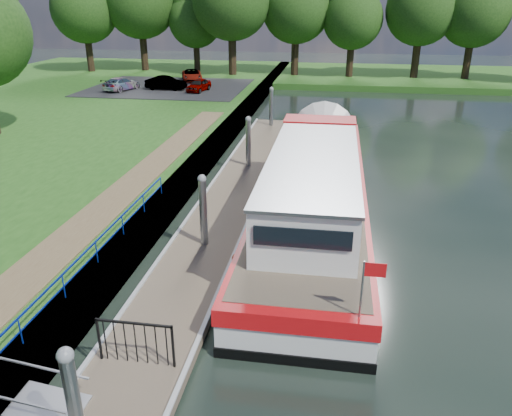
% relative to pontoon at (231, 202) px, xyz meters
% --- Properties ---
extents(bank_edge, '(1.10, 90.00, 0.78)m').
position_rel_pontoon_xyz_m(bank_edge, '(-2.55, 2.00, 0.20)').
color(bank_edge, '#473D2D').
rests_on(bank_edge, ground).
extents(far_bank, '(60.00, 18.00, 0.60)m').
position_rel_pontoon_xyz_m(far_bank, '(12.00, 39.00, 0.12)').
color(far_bank, '#1F4C15').
rests_on(far_bank, ground).
extents(footpath, '(1.60, 40.00, 0.05)m').
position_rel_pontoon_xyz_m(footpath, '(-4.40, -5.00, 0.62)').
color(footpath, brown).
rests_on(footpath, riverbank).
extents(carpark, '(14.00, 12.00, 0.06)m').
position_rel_pontoon_xyz_m(carpark, '(-11.00, 25.00, 0.62)').
color(carpark, black).
rests_on(carpark, riverbank).
extents(blue_fence, '(0.04, 18.04, 0.72)m').
position_rel_pontoon_xyz_m(blue_fence, '(-2.75, -10.00, 1.13)').
color(blue_fence, '#0C2DBF').
rests_on(blue_fence, riverbank).
extents(pontoon, '(2.50, 30.00, 0.56)m').
position_rel_pontoon_xyz_m(pontoon, '(0.00, 0.00, 0.00)').
color(pontoon, brown).
rests_on(pontoon, ground).
extents(mooring_piles, '(0.30, 27.30, 3.55)m').
position_rel_pontoon_xyz_m(mooring_piles, '(0.00, 0.00, 1.10)').
color(mooring_piles, gray).
rests_on(mooring_piles, ground).
extents(gangway, '(2.58, 1.00, 0.92)m').
position_rel_pontoon_xyz_m(gangway, '(-1.85, -12.50, 0.44)').
color(gangway, '#A5A8AD').
rests_on(gangway, ground).
extents(gate_panel, '(1.85, 0.05, 1.15)m').
position_rel_pontoon_xyz_m(gate_panel, '(-0.00, -10.80, 0.97)').
color(gate_panel, black).
rests_on(gate_panel, ground).
extents(barge, '(4.36, 21.15, 4.78)m').
position_rel_pontoon_xyz_m(barge, '(3.60, 0.54, 0.90)').
color(barge, black).
rests_on(barge, ground).
extents(horizon_trees, '(54.38, 10.03, 12.87)m').
position_rel_pontoon_xyz_m(horizon_trees, '(-1.61, 35.68, 7.76)').
color(horizon_trees, '#332316').
rests_on(horizon_trees, ground).
extents(car_a, '(1.79, 3.30, 1.07)m').
position_rel_pontoon_xyz_m(car_a, '(-7.63, 23.16, 1.18)').
color(car_a, '#999999').
rests_on(car_a, carpark).
extents(car_b, '(3.63, 1.41, 1.18)m').
position_rel_pontoon_xyz_m(car_b, '(-10.74, 23.57, 1.24)').
color(car_b, '#999999').
rests_on(car_b, carpark).
extents(car_c, '(2.57, 4.15, 1.12)m').
position_rel_pontoon_xyz_m(car_c, '(-14.51, 22.65, 1.21)').
color(car_c, '#999999').
rests_on(car_c, carpark).
extents(car_d, '(2.97, 4.33, 1.10)m').
position_rel_pontoon_xyz_m(car_d, '(-9.84, 28.81, 1.20)').
color(car_d, '#999999').
rests_on(car_d, carpark).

